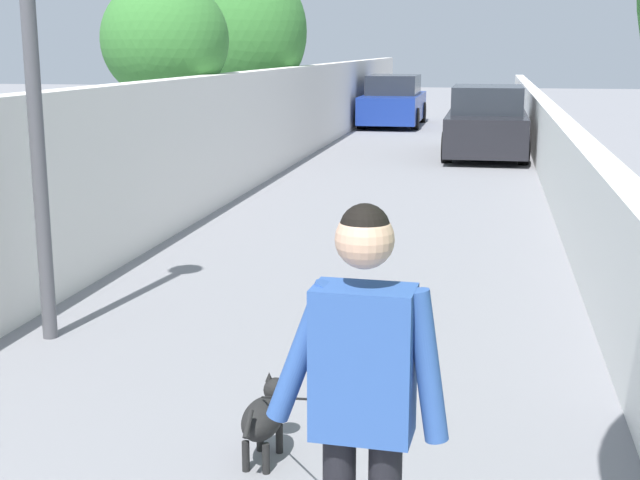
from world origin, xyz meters
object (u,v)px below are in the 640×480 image
object	(u,v)px
tree_left_near	(165,42)
tree_left_far	(243,32)
person_skateboarder	(363,390)
car_far	(393,102)
dog	(265,416)
car_near	(487,124)

from	to	relation	value
tree_left_near	tree_left_far	size ratio (longest dim) A/B	0.80
person_skateboarder	car_far	distance (m)	24.29
tree_left_near	tree_left_far	bearing A→B (deg)	4.20
tree_left_far	car_far	distance (m)	8.69
tree_left_near	tree_left_far	world-z (taller)	tree_left_far
tree_left_far	person_skateboarder	xyz separation A→B (m)	(-16.07, -4.96, -1.60)
tree_left_far	dog	xyz separation A→B (m)	(-14.55, -4.18, -2.42)
person_skateboarder	car_far	world-z (taller)	person_skateboarder
car_near	tree_left_near	bearing A→B (deg)	143.70
tree_left_far	dog	distance (m)	15.33
dog	car_near	xyz separation A→B (m)	(15.22, -1.16, 0.44)
tree_left_far	car_far	world-z (taller)	tree_left_far
dog	car_far	xyz separation A→B (m)	(22.64, 1.71, 0.44)
tree_left_near	car_far	distance (m)	14.34
tree_left_far	car_near	distance (m)	5.73
tree_left_near	dog	xyz separation A→B (m)	(-8.55, -3.74, -2.17)
tree_left_far	car_near	size ratio (longest dim) A/B	1.01
tree_left_far	dog	world-z (taller)	tree_left_far
car_near	car_far	size ratio (longest dim) A/B	0.96
car_far	person_skateboarder	bearing A→B (deg)	-174.12
car_near	car_far	xyz separation A→B (m)	(7.42, 2.87, 0.00)
tree_left_far	car_far	bearing A→B (deg)	-16.99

